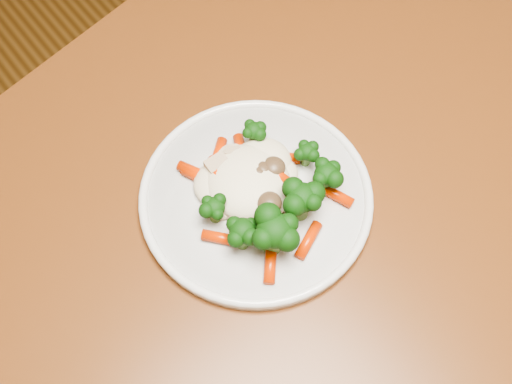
{
  "coord_description": "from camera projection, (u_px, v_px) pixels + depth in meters",
  "views": [
    {
      "loc": [
        -0.1,
        -0.35,
        1.38
      ],
      "look_at": [
        0.11,
        -0.09,
        0.77
      ],
      "focal_mm": 45.0,
      "sensor_mm": 36.0,
      "label": 1
    }
  ],
  "objects": [
    {
      "name": "dining_table",
      "position": [
        352.0,
        207.0,
        0.82
      ],
      "size": [
        1.31,
        0.99,
        0.75
      ],
      "rotation": [
        0.0,
        0.0,
        0.18
      ],
      "color": "brown",
      "rests_on": "ground"
    },
    {
      "name": "plate",
      "position": [
        256.0,
        198.0,
        0.71
      ],
      "size": [
        0.26,
        0.26,
        0.01
      ],
      "primitive_type": "cylinder",
      "color": "white",
      "rests_on": "dining_table"
    },
    {
      "name": "meal",
      "position": [
        264.0,
        193.0,
        0.68
      ],
      "size": [
        0.17,
        0.18,
        0.05
      ],
      "color": "#F5E7C4",
      "rests_on": "plate"
    }
  ]
}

